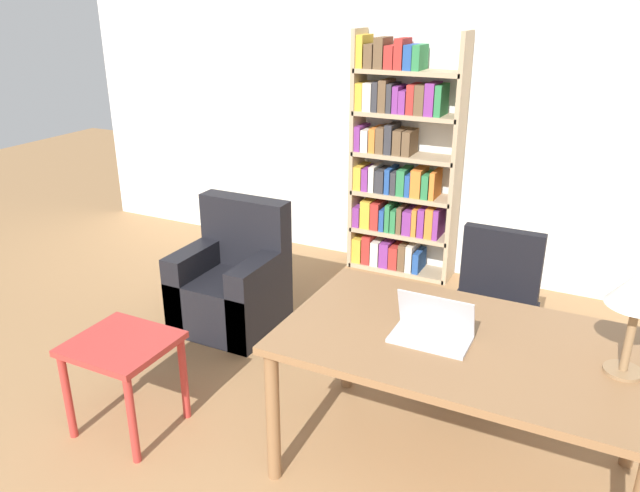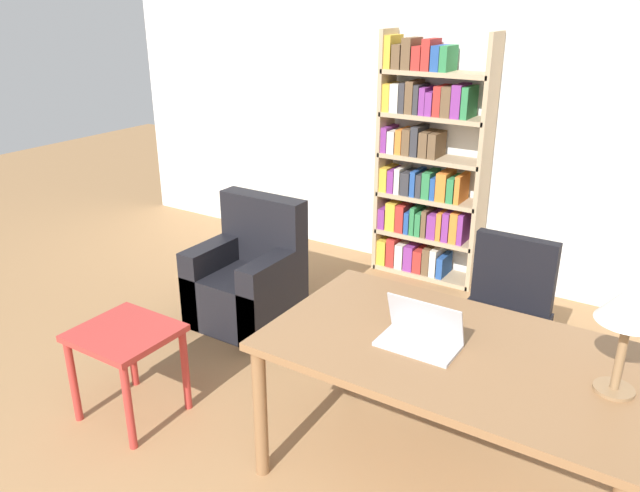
# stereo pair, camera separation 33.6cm
# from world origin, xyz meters

# --- Properties ---
(wall_back) EXTENTS (8.00, 0.06, 2.70)m
(wall_back) POSITION_xyz_m (0.00, 4.53, 1.35)
(wall_back) COLOR white
(wall_back) RESTS_ON ground_plane
(desk) EXTENTS (1.72, 1.01, 0.77)m
(desk) POSITION_xyz_m (0.51, 2.05, 0.68)
(desk) COLOR olive
(desk) RESTS_ON ground_plane
(laptop) EXTENTS (0.37, 0.21, 0.22)m
(laptop) POSITION_xyz_m (0.36, 1.99, 0.82)
(laptop) COLOR #B2B2B7
(laptop) RESTS_ON desk
(table_lamp) EXTENTS (0.25, 0.25, 0.48)m
(table_lamp) POSITION_xyz_m (1.18, 2.08, 1.15)
(table_lamp) COLOR olive
(table_lamp) RESTS_ON desk
(office_chair) EXTENTS (0.55, 0.55, 0.94)m
(office_chair) POSITION_xyz_m (0.45, 3.04, 0.42)
(office_chair) COLOR black
(office_chair) RESTS_ON ground_plane
(side_table_blue) EXTENTS (0.52, 0.49, 0.55)m
(side_table_blue) POSITION_xyz_m (-1.22, 1.58, 0.45)
(side_table_blue) COLOR #B2332D
(side_table_blue) RESTS_ON ground_plane
(armchair) EXTENTS (0.69, 0.65, 0.93)m
(armchair) POSITION_xyz_m (-1.37, 2.85, 0.31)
(armchair) COLOR black
(armchair) RESTS_ON ground_plane
(bookshelf) EXTENTS (0.91, 0.28, 2.04)m
(bookshelf) POSITION_xyz_m (-0.66, 4.34, 0.95)
(bookshelf) COLOR tan
(bookshelf) RESTS_ON ground_plane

